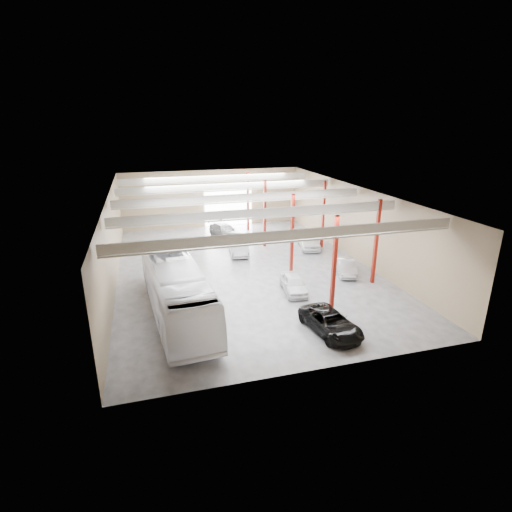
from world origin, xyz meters
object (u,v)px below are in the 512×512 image
black_sedan (331,323)px  car_row_a (294,284)px  car_row_c (225,231)px  car_right_far (309,240)px  car_right_near (346,267)px  car_row_b (238,245)px  coach_bus (176,289)px

black_sedan → car_row_a: bearing=82.4°
car_row_c → car_right_far: bearing=-52.3°
car_right_near → car_right_far: size_ratio=0.84×
black_sedan → car_row_a: 6.54m
car_row_a → car_right_near: car_row_a is taller
car_row_c → black_sedan: bearing=-99.0°
car_row_a → car_right_far: car_right_far is taller
black_sedan → car_right_near: (5.80, 8.94, -0.03)m
car_row_b → car_row_c: 5.80m
car_row_a → car_right_far: (5.60, 10.24, 0.12)m
car_row_a → car_row_c: size_ratio=0.78×
car_right_far → black_sedan: bearing=-95.4°
black_sedan → car_row_c: car_row_c is taller
car_row_a → car_right_far: size_ratio=0.85×
coach_bus → car_right_far: coach_bus is taller
car_row_a → car_right_near: size_ratio=1.02×
car_row_a → car_row_c: car_row_c is taller
black_sedan → car_right_far: size_ratio=1.03×
black_sedan → car_row_b: 17.15m
coach_bus → car_right_far: bearing=33.5°
car_right_near → car_right_far: 7.84m
car_right_far → car_right_near: bearing=-75.5°
black_sedan → car_row_b: size_ratio=1.00×
black_sedan → car_row_b: bearing=88.8°
car_row_a → car_right_far: 11.67m
coach_bus → car_row_a: size_ratio=3.36×
coach_bus → black_sedan: 10.61m
car_row_c → car_right_near: bearing=-74.6°
car_row_a → car_row_b: (-1.93, 10.50, 0.13)m
black_sedan → car_row_b: (-1.93, 17.04, 0.13)m
coach_bus → car_row_b: coach_bus is taller
coach_bus → car_row_a: coach_bus is taller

